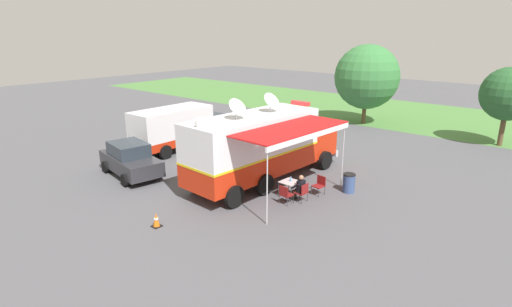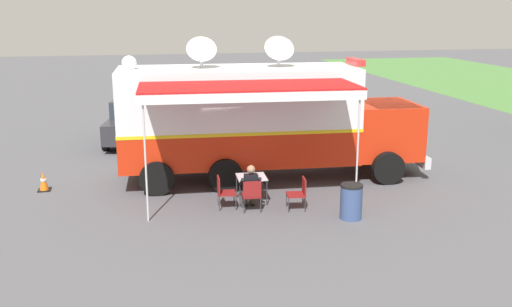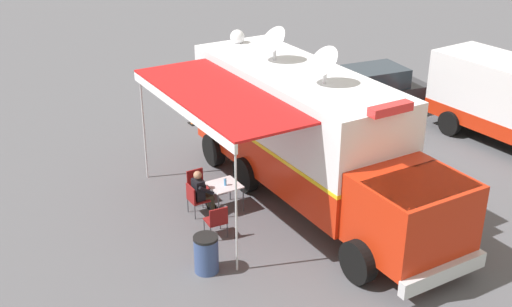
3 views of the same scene
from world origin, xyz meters
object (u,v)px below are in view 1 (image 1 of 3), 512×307
at_px(car_behind_truck, 130,159).
at_px(trash_bin, 349,183).
at_px(folding_table, 290,183).
at_px(support_truck, 179,128).
at_px(seated_responder, 299,187).
at_px(traffic_cone, 156,220).
at_px(folding_chair_beside_table, 285,193).
at_px(folding_chair_spare_by_truck, 320,184).
at_px(folding_chair_at_table, 303,191).
at_px(water_bottle, 291,179).
at_px(command_truck, 264,144).

bearing_deg(car_behind_truck, trash_bin, 28.50).
distance_m(folding_table, support_truck, 10.24).
relative_size(seated_responder, traffic_cone, 2.16).
height_order(folding_chair_beside_table, folding_chair_spare_by_truck, same).
bearing_deg(folding_chair_at_table, traffic_cone, -117.98).
distance_m(folding_chair_beside_table, seated_responder, 0.76).
xyz_separation_m(water_bottle, traffic_cone, (-2.21, -5.87, -0.55)).
xyz_separation_m(seated_responder, support_truck, (-10.67, 1.93, 0.73)).
relative_size(water_bottle, folding_chair_at_table, 0.26).
xyz_separation_m(water_bottle, trash_bin, (1.81, 2.18, -0.38)).
xyz_separation_m(command_truck, support_truck, (-7.87, 1.01, -0.56)).
relative_size(water_bottle, traffic_cone, 0.39).
distance_m(folding_chair_at_table, traffic_cone, 6.42).
xyz_separation_m(command_truck, traffic_cone, (-0.01, -6.59, -1.67)).
bearing_deg(trash_bin, folding_chair_at_table, -112.90).
bearing_deg(trash_bin, car_behind_truck, -151.50).
height_order(folding_chair_at_table, traffic_cone, folding_chair_at_table).
height_order(command_truck, folding_chair_spare_by_truck, command_truck).
bearing_deg(car_behind_truck, command_truck, 33.59).
bearing_deg(seated_responder, trash_bin, 63.29).
bearing_deg(traffic_cone, water_bottle, 69.40).
bearing_deg(trash_bin, folding_chair_beside_table, -115.09).
relative_size(command_truck, support_truck, 1.40).
height_order(command_truck, car_behind_truck, command_truck).
height_order(trash_bin, car_behind_truck, car_behind_truck).
bearing_deg(folding_table, folding_chair_beside_table, -66.80).
distance_m(folding_table, folding_chair_spare_by_truck, 1.45).
relative_size(folding_table, car_behind_truck, 0.19).
bearing_deg(folding_chair_spare_by_truck, car_behind_truck, -154.58).
relative_size(support_truck, car_behind_truck, 1.54).
distance_m(folding_chair_at_table, seated_responder, 0.23).
relative_size(water_bottle, folding_chair_spare_by_truck, 0.26).
bearing_deg(folding_chair_spare_by_truck, folding_table, -128.06).
height_order(seated_responder, car_behind_truck, car_behind_truck).
bearing_deg(command_truck, folding_chair_spare_by_truck, 6.62).
relative_size(command_truck, water_bottle, 42.85).
distance_m(folding_chair_at_table, trash_bin, 2.60).
bearing_deg(support_truck, folding_table, -10.03).
height_order(folding_chair_spare_by_truck, car_behind_truck, car_behind_truck).
bearing_deg(water_bottle, folding_chair_spare_by_truck, 50.47).
distance_m(folding_chair_beside_table, support_truck, 10.79).
height_order(folding_chair_beside_table, traffic_cone, folding_chair_beside_table).
bearing_deg(folding_chair_at_table, trash_bin, 67.10).
xyz_separation_m(folding_chair_at_table, car_behind_truck, (-8.86, -2.96, 0.37)).
xyz_separation_m(trash_bin, traffic_cone, (-4.02, -8.06, -0.18)).
distance_m(command_truck, trash_bin, 4.52).
distance_m(command_truck, support_truck, 7.95).
bearing_deg(command_truck, water_bottle, -18.13).
bearing_deg(seated_responder, car_behind_truck, -161.06).
bearing_deg(seated_responder, support_truck, 169.77).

